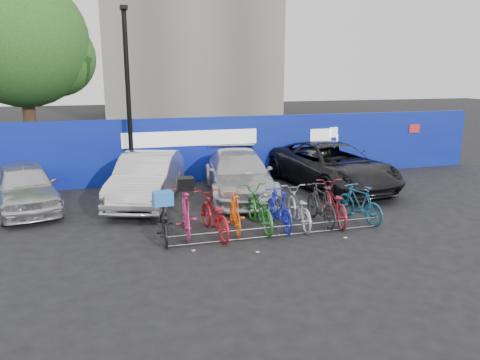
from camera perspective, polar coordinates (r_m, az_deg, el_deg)
name	(u,v)px	position (r m, az deg, el deg)	size (l,w,h in m)	color
ground	(270,230)	(12.35, 3.70, -6.05)	(100.00, 100.00, 0.00)	black
hoarding	(218,149)	(17.66, -2.74, 3.84)	(22.00, 0.18, 2.40)	#0B139C
tree	(29,45)	(21.24, -24.37, 14.75)	(5.40, 5.20, 7.80)	#382314
lamppost	(128,95)	(16.41, -13.47, 10.05)	(0.25, 0.50, 6.11)	black
bike_rack	(278,231)	(11.76, 4.70, -6.22)	(5.60, 0.03, 0.30)	#595B60
car_0	(25,187)	(15.29, -24.78, -0.73)	(1.67, 4.16, 1.42)	#BBBBC0
car_1	(147,178)	(14.94, -11.22, 0.19)	(1.63, 4.68, 1.54)	silver
car_2	(239,174)	(15.46, -0.13, 0.72)	(2.05, 5.03, 1.46)	silver
car_3	(332,166)	(16.85, 11.10, 1.72)	(2.63, 5.70, 1.58)	black
bike_0	(164,223)	(11.60, -9.27, -5.14)	(0.59, 1.70, 0.89)	black
bike_1	(186,212)	(11.83, -6.62, -3.95)	(0.56, 1.98, 1.19)	#C62E6D
bike_2	(214,215)	(11.80, -3.18, -4.26)	(0.70, 2.02, 1.06)	#A8131C
bike_3	(235,212)	(12.02, -0.63, -3.96)	(0.49, 1.73, 1.04)	#F65A0F
bike_4	(259,208)	(12.26, 2.32, -3.49)	(0.73, 2.08, 1.09)	#216C20
bike_5	(279,209)	(12.32, 4.76, -3.53)	(0.50, 1.76, 1.06)	#1620C6
bike_6	(298,208)	(12.54, 7.14, -3.37)	(0.68, 1.95, 1.02)	#A6A7AE
bike_7	(321,204)	(12.82, 9.84, -2.91)	(0.52, 1.83, 1.10)	#262729
bike_8	(334,203)	(13.00, 11.38, -2.77)	(0.73, 2.09, 1.10)	maroon
bike_9	(360,203)	(13.25, 14.37, -2.76)	(0.49, 1.73, 1.04)	#185A7F
cargo_crate	(163,198)	(11.43, -9.38, -2.22)	(0.47, 0.36, 0.33)	blue
cargo_topcase	(185,184)	(11.64, -6.71, -0.43)	(0.42, 0.37, 0.31)	black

